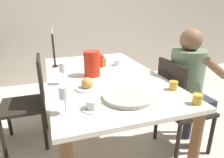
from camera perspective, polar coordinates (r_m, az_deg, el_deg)
The scene contains 17 objects.
ground_plane at distance 2.15m, azimuth -2.15°, elevation -18.68°, with size 20.00×20.00×0.00m, color beige.
wall_back at distance 3.77m, azimuth -12.11°, elevation 18.91°, with size 10.00×0.06×2.60m.
dining_table at distance 1.81m, azimuth -2.41°, elevation -2.18°, with size 0.96×1.61×0.76m.
chair_person_side at distance 1.98m, azimuth 18.60°, elevation -7.01°, with size 0.42×0.42×0.90m.
chair_opposite at distance 2.14m, azimuth -22.40°, elevation -5.46°, with size 0.42×0.42×0.90m.
person_seated at distance 1.96m, azimuth 21.10°, elevation -0.77°, with size 0.39×0.41×1.17m.
red_pitcher at distance 1.74m, azimuth -5.71°, elevation 4.42°, with size 0.17×0.14×0.22m.
wine_glass_water at distance 1.58m, azimuth -13.77°, elevation 2.94°, with size 0.06×0.06×0.18m.
wine_glass_juice at distance 1.13m, azimuth -13.40°, elevation -4.24°, with size 0.06×0.06×0.17m.
teacup_near_person at distance 1.20m, azimuth -5.57°, elevation -7.47°, with size 0.13×0.13×0.06m.
teacup_across at distance 2.07m, azimuth 1.63°, elevation 4.50°, with size 0.13×0.13×0.06m.
serving_tray at distance 1.33m, azimuth 4.62°, elevation -5.08°, with size 0.34×0.34×0.03m.
bread_plate at distance 1.49m, azimuth -7.01°, elevation -1.74°, with size 0.19×0.19×0.09m.
jam_jar_amber at distance 1.53m, azimuth 17.16°, elevation -1.66°, with size 0.06×0.06×0.06m.
jam_jar_red at distance 1.36m, azimuth 23.24°, elevation -5.21°, with size 0.06×0.06×0.06m.
fruit_bowl at distance 2.07m, azimuth -4.30°, elevation 5.18°, with size 0.19×0.19×0.12m.
candlestick_tall at distance 2.08m, azimuth -16.27°, elevation 7.39°, with size 0.06×0.06×0.38m.
Camera 1 is at (-0.46, -1.61, 1.34)m, focal length 32.00 mm.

